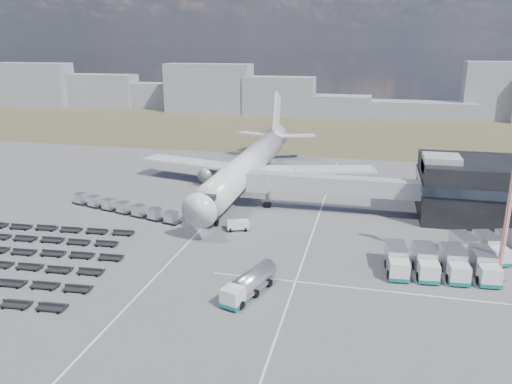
# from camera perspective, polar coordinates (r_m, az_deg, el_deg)

# --- Properties ---
(ground) EXTENTS (420.00, 420.00, 0.00)m
(ground) POSITION_cam_1_polar(r_m,az_deg,el_deg) (75.57, -6.63, -6.20)
(ground) COLOR #565659
(ground) RESTS_ON ground
(grass_strip) EXTENTS (420.00, 90.00, 0.01)m
(grass_strip) POSITION_cam_1_polar(r_m,az_deg,el_deg) (179.37, 5.37, 7.23)
(grass_strip) COLOR #49472C
(grass_strip) RESTS_ON ground
(lane_markings) EXTENTS (47.12, 110.00, 0.01)m
(lane_markings) POSITION_cam_1_polar(r_m,az_deg,el_deg) (75.70, 1.16, -6.04)
(lane_markings) COLOR silver
(lane_markings) RESTS_ON ground
(terminal) EXTENTS (30.40, 16.40, 11.00)m
(terminal) POSITION_cam_1_polar(r_m,az_deg,el_deg) (95.34, 27.04, 0.24)
(terminal) COLOR black
(terminal) RESTS_ON ground
(jet_bridge) EXTENTS (30.30, 3.80, 7.05)m
(jet_bridge) POSITION_cam_1_polar(r_m,az_deg,el_deg) (89.46, 7.39, 0.85)
(jet_bridge) COLOR #939399
(jet_bridge) RESTS_ON ground
(airliner) EXTENTS (51.59, 64.53, 17.62)m
(airliner) POSITION_cam_1_polar(r_m,az_deg,el_deg) (103.46, -0.67, 3.30)
(airliner) COLOR silver
(airliner) RESTS_ON ground
(skyline) EXTENTS (307.62, 23.03, 22.44)m
(skyline) POSITION_cam_1_polar(r_m,az_deg,el_deg) (216.23, 3.95, 11.04)
(skyline) COLOR gray
(skyline) RESTS_ON ground
(fuel_tanker) EXTENTS (5.16, 9.56, 3.00)m
(fuel_tanker) POSITION_cam_1_polar(r_m,az_deg,el_deg) (60.91, -0.79, -10.41)
(fuel_tanker) COLOR silver
(fuel_tanker) RESTS_ON ground
(pushback_tug) EXTENTS (3.97, 3.04, 1.56)m
(pushback_tug) POSITION_cam_1_polar(r_m,az_deg,el_deg) (81.21, -2.07, -3.85)
(pushback_tug) COLOR silver
(pushback_tug) RESTS_ON ground
(catering_truck) EXTENTS (5.33, 7.31, 3.11)m
(catering_truck) POSITION_cam_1_polar(r_m,az_deg,el_deg) (107.67, 0.14, 1.80)
(catering_truck) COLOR silver
(catering_truck) RESTS_ON ground
(service_trucks_near) EXTENTS (14.14, 8.58, 3.01)m
(service_trucks_near) POSITION_cam_1_polar(r_m,az_deg,el_deg) (70.18, 20.26, -7.58)
(service_trucks_near) COLOR silver
(service_trucks_near) RESTS_ON ground
(service_trucks_far) EXTENTS (14.26, 10.42, 2.84)m
(service_trucks_far) POSITION_cam_1_polar(r_m,az_deg,el_deg) (78.93, 26.38, -5.69)
(service_trucks_far) COLOR silver
(service_trucks_far) RESTS_ON ground
(uld_row) EXTENTS (24.01, 8.51, 1.90)m
(uld_row) POSITION_cam_1_polar(r_m,az_deg,el_deg) (91.96, -14.93, -1.70)
(uld_row) COLOR black
(uld_row) RESTS_ON ground
(floodlight_mast) EXTENTS (2.17, 1.78, 22.99)m
(floodlight_mast) POSITION_cam_1_polar(r_m,az_deg,el_deg) (68.77, 27.12, -0.13)
(floodlight_mast) COLOR red
(floodlight_mast) RESTS_ON ground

